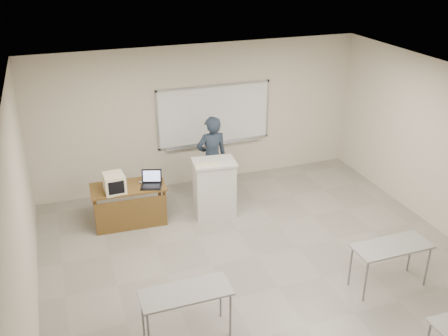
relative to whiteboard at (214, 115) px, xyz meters
name	(u,v)px	position (x,y,z in m)	size (l,w,h in m)	color
floor	(278,288)	(-0.30, -3.97, -1.49)	(7.00, 8.00, 0.01)	gray
whiteboard	(214,115)	(0.00, 0.00, 0.00)	(2.48, 0.10, 1.31)	white
student_desks	(327,309)	(-0.30, -5.32, -0.81)	(4.40, 2.20, 0.73)	gray
instructor_desk	(130,199)	(-2.10, -1.35, -0.95)	(1.36, 0.68, 0.75)	brown
podium	(214,188)	(-0.50, -1.47, -0.92)	(0.79, 0.57, 1.11)	silver
crt_monitor	(114,183)	(-2.35, -1.36, -0.56)	(0.37, 0.42, 0.35)	beige
laptop	(150,183)	(-1.70, -1.36, -0.67)	(0.37, 0.34, 0.27)	black
mouse	(141,182)	(-1.83, -1.19, -0.71)	(0.11, 0.07, 0.04)	#989B9E
keyboard	(208,164)	(-0.65, -1.59, -0.36)	(0.46, 0.15, 0.03)	beige
presenter	(212,158)	(-0.32, -0.79, -0.60)	(0.64, 0.42, 1.75)	black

